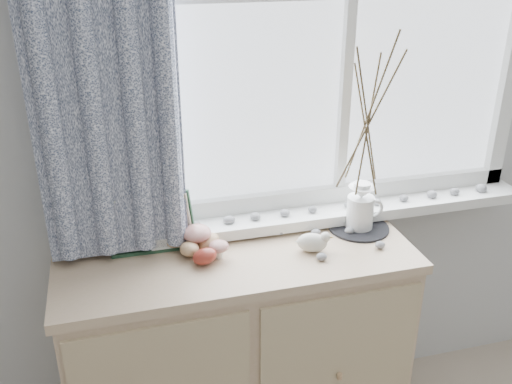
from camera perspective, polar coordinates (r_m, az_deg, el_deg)
The scene contains 8 objects.
sideboard at distance 2.16m, azimuth -1.66°, elevation -16.14°, with size 1.20×0.45×0.85m.
botanical_book at distance 1.92m, azimuth -10.43°, elevation -2.91°, with size 0.32×0.13×0.22m, color #1D3C27, non-canonical shape.
toadstool_cluster at distance 1.91m, azimuth -5.39°, elevation -4.54°, with size 0.14×0.15×0.09m.
wooden_eggs at distance 1.91m, azimuth -6.21°, elevation -5.46°, with size 0.17×0.18×0.08m.
songbird_figurine at distance 1.93m, azimuth 5.64°, elevation -4.94°, with size 0.14×0.06×0.07m, color silver, non-canonical shape.
crocheted_doily at distance 2.11m, azimuth 10.23°, elevation -3.52°, with size 0.22×0.22×0.01m, color black.
twig_pitcher at distance 1.95m, azimuth 11.14°, elevation 7.32°, with size 0.27×0.27×0.73m.
sideboard_pebbles at distance 2.00m, azimuth 7.33°, elevation -4.70°, with size 0.34×0.23×0.02m.
Camera 1 is at (-0.52, 0.16, 1.84)m, focal length 40.00 mm.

